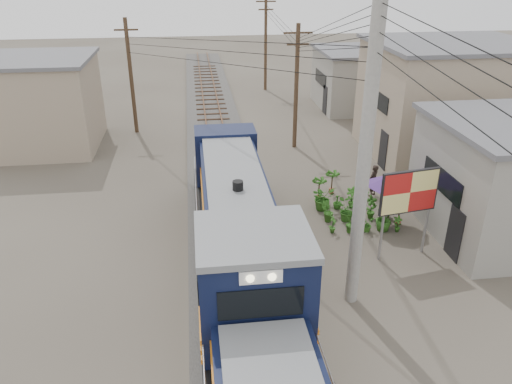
{
  "coord_description": "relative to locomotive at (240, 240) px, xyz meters",
  "views": [
    {
      "loc": [
        -1.3,
        -13.34,
        10.25
      ],
      "look_at": [
        0.86,
        3.47,
        2.2
      ],
      "focal_mm": 35.0,
      "sensor_mm": 36.0,
      "label": 1
    }
  ],
  "objects": [
    {
      "name": "ground",
      "position": [
        0.0,
        -0.84,
        -1.73
      ],
      "size": [
        120.0,
        120.0,
        0.0
      ],
      "primitive_type": "plane",
      "color": "#473F35",
      "rests_on": "ground"
    },
    {
      "name": "ballast",
      "position": [
        0.0,
        9.16,
        -1.65
      ],
      "size": [
        3.6,
        70.0,
        0.16
      ],
      "primitive_type": "cube",
      "color": "#595651",
      "rests_on": "ground"
    },
    {
      "name": "track",
      "position": [
        0.0,
        9.16,
        -1.47
      ],
      "size": [
        1.15,
        70.0,
        0.12
      ],
      "color": "#51331E",
      "rests_on": "ground"
    },
    {
      "name": "locomotive",
      "position": [
        0.0,
        0.0,
        0.0
      ],
      "size": [
        2.93,
        15.93,
        3.95
      ],
      "color": "black",
      "rests_on": "ground"
    },
    {
      "name": "utility_pole_main",
      "position": [
        3.5,
        -1.34,
        3.27
      ],
      "size": [
        0.4,
        0.4,
        10.0
      ],
      "color": "#9E9B93",
      "rests_on": "ground"
    },
    {
      "name": "wooden_pole_mid",
      "position": [
        4.5,
        13.16,
        1.95
      ],
      "size": [
        1.6,
        0.24,
        7.0
      ],
      "color": "#4C3826",
      "rests_on": "ground"
    },
    {
      "name": "wooden_pole_far",
      "position": [
        4.8,
        27.16,
        2.21
      ],
      "size": [
        1.6,
        0.24,
        7.5
      ],
      "color": "#4C3826",
      "rests_on": "ground"
    },
    {
      "name": "wooden_pole_left",
      "position": [
        -5.0,
        17.16,
        1.95
      ],
      "size": [
        1.6,
        0.24,
        7.0
      ],
      "color": "#4C3826",
      "rests_on": "ground"
    },
    {
      "name": "power_lines",
      "position": [
        -0.14,
        7.66,
        5.84
      ],
      "size": [
        9.65,
        19.0,
        3.3
      ],
      "color": "black",
      "rests_on": "ground"
    },
    {
      "name": "shophouse_mid",
      "position": [
        12.5,
        11.16,
        1.38
      ],
      "size": [
        8.4,
        7.35,
        6.2
      ],
      "color": "gray",
      "rests_on": "ground"
    },
    {
      "name": "shophouse_back",
      "position": [
        11.0,
        21.16,
        0.38
      ],
      "size": [
        6.3,
        6.3,
        4.2
      ],
      "color": "gray",
      "rests_on": "ground"
    },
    {
      "name": "shophouse_left",
      "position": [
        -10.0,
        15.16,
        0.88
      ],
      "size": [
        6.3,
        6.3,
        5.2
      ],
      "color": "gray",
      "rests_on": "ground"
    },
    {
      "name": "billboard",
      "position": [
        6.16,
        0.99,
        0.84
      ],
      "size": [
        2.24,
        0.49,
        3.48
      ],
      "rotation": [
        0.0,
        0.0,
        0.17
      ],
      "color": "#99999E",
      "rests_on": "ground"
    },
    {
      "name": "market_umbrella",
      "position": [
        6.56,
        3.55,
        0.23
      ],
      "size": [
        2.08,
        2.08,
        2.23
      ],
      "rotation": [
        0.0,
        0.0,
        -0.03
      ],
      "color": "black",
      "rests_on": "ground"
    },
    {
      "name": "vendor",
      "position": [
        6.82,
        6.14,
        -0.95
      ],
      "size": [
        0.67,
        0.65,
        1.55
      ],
      "primitive_type": "imported",
      "rotation": [
        0.0,
        0.0,
        3.83
      ],
      "color": "black",
      "rests_on": "ground"
    },
    {
      "name": "plant_nursery",
      "position": [
        5.0,
        4.16,
        -1.24
      ],
      "size": [
        3.47,
        3.15,
        1.14
      ],
      "color": "#2C641C",
      "rests_on": "ground"
    }
  ]
}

